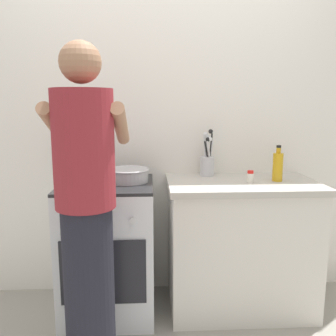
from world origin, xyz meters
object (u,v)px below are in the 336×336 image
object	(u,v)px
utensil_crock	(207,162)
oil_bottle	(278,166)
spice_bottle	(250,177)
pot	(85,174)
mixing_bowl	(128,174)
person	(87,214)
stove_range	(109,248)

from	to	relation	value
utensil_crock	oil_bottle	distance (m)	0.48
spice_bottle	oil_bottle	bearing A→B (deg)	8.94
pot	spice_bottle	world-z (taller)	pot
mixing_bowl	utensil_crock	world-z (taller)	utensil_crock
mixing_bowl	utensil_crock	distance (m)	0.58
pot	person	distance (m)	0.59
oil_bottle	person	bearing A→B (deg)	-154.58
stove_range	utensil_crock	bearing A→B (deg)	16.40
utensil_crock	oil_bottle	world-z (taller)	utensil_crock
pot	mixing_bowl	size ratio (longest dim) A/B	0.95
mixing_bowl	oil_bottle	world-z (taller)	oil_bottle
person	mixing_bowl	bearing A→B (deg)	73.10
oil_bottle	person	world-z (taller)	person
pot	oil_bottle	distance (m)	1.27
stove_range	mixing_bowl	bearing A→B (deg)	12.05
utensil_crock	oil_bottle	xyz separation A→B (m)	(0.44, -0.20, -0.00)
pot	stove_range	bearing A→B (deg)	-4.79
stove_range	oil_bottle	size ratio (longest dim) A/B	3.75
spice_bottle	mixing_bowl	bearing A→B (deg)	175.72
pot	mixing_bowl	distance (m)	0.28
mixing_bowl	oil_bottle	distance (m)	0.99
stove_range	person	size ratio (longest dim) A/B	0.53
mixing_bowl	oil_bottle	xyz separation A→B (m)	(0.99, -0.03, 0.05)
spice_bottle	pot	bearing A→B (deg)	177.78
stove_range	oil_bottle	world-z (taller)	oil_bottle
mixing_bowl	spice_bottle	bearing A→B (deg)	-4.28
oil_bottle	person	distance (m)	1.30
spice_bottle	person	size ratio (longest dim) A/B	0.05
utensil_crock	person	distance (m)	1.07
oil_bottle	pot	bearing A→B (deg)	179.47
utensil_crock	oil_bottle	bearing A→B (deg)	-24.99
stove_range	spice_bottle	world-z (taller)	spice_bottle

